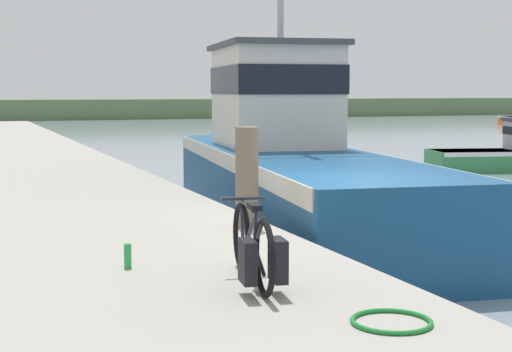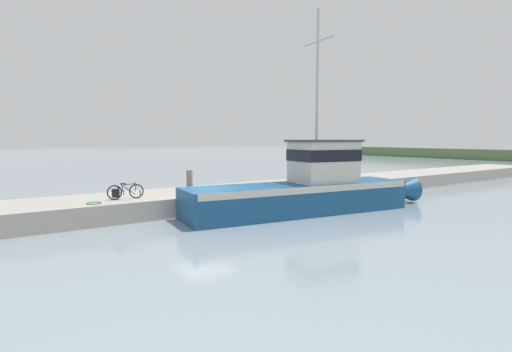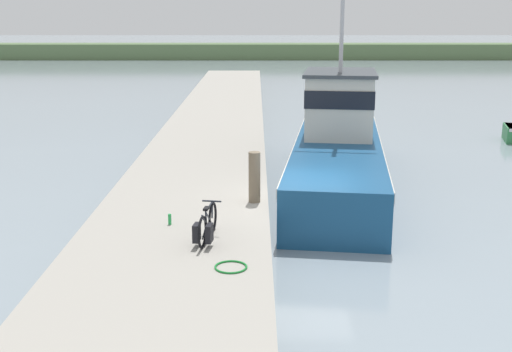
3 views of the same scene
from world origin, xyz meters
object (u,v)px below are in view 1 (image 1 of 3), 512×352
at_px(bicycle_touring, 255,250).
at_px(fishing_boat_main, 284,159).
at_px(water_bottle_by_bike, 128,256).
at_px(mooring_post, 247,177).

bearing_deg(bicycle_touring, fishing_boat_main, 74.10).
bearing_deg(water_bottle_by_bike, mooring_post, 43.14).
bearing_deg(fishing_boat_main, mooring_post, -109.59).
height_order(fishing_boat_main, water_bottle_by_bike, fishing_boat_main).
distance_m(fishing_boat_main, mooring_post, 6.39).
bearing_deg(bicycle_touring, water_bottle_by_bike, 137.19).
relative_size(fishing_boat_main, bicycle_touring, 8.53).
relative_size(mooring_post, water_bottle_by_bike, 5.27).
height_order(bicycle_touring, mooring_post, mooring_post).
bearing_deg(mooring_post, fishing_boat_main, 62.66).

